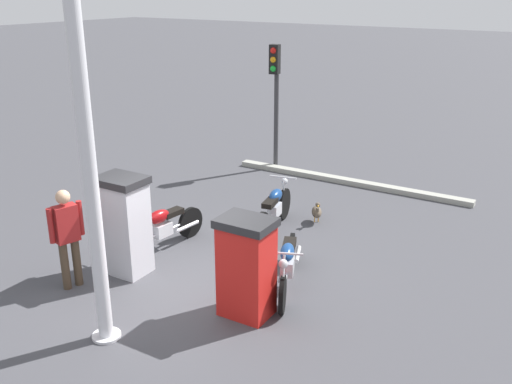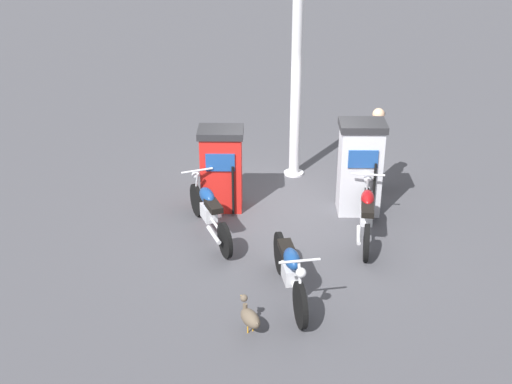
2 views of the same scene
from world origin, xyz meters
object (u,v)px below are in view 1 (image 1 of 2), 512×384
(motorcycle_near_pump, at_px, (288,263))
(canopy_support_pole, at_px, (91,184))
(motorcycle_extra, at_px, (274,209))
(attendant_person, at_px, (67,233))
(wandering_duck, at_px, (317,212))
(fuel_pump_near, at_px, (247,267))
(motorcycle_far_pump, at_px, (163,227))
(fuel_pump_far, at_px, (124,225))
(roadside_traffic_light, at_px, (275,85))

(motorcycle_near_pump, bearing_deg, canopy_support_pole, 151.08)
(motorcycle_extra, relative_size, attendant_person, 1.21)
(motorcycle_extra, height_order, wandering_duck, motorcycle_extra)
(fuel_pump_near, height_order, attendant_person, attendant_person)
(fuel_pump_near, height_order, motorcycle_far_pump, fuel_pump_near)
(fuel_pump_far, bearing_deg, attendant_person, 157.18)
(fuel_pump_far, bearing_deg, canopy_support_pole, -143.67)
(fuel_pump_far, height_order, motorcycle_extra, fuel_pump_far)
(fuel_pump_near, relative_size, wandering_duck, 3.08)
(attendant_person, height_order, canopy_support_pole, canopy_support_pole)
(attendant_person, relative_size, wandering_duck, 3.35)
(fuel_pump_near, height_order, canopy_support_pole, canopy_support_pole)
(motorcycle_near_pump, distance_m, wandering_duck, 2.81)
(motorcycle_near_pump, height_order, attendant_person, attendant_person)
(attendant_person, height_order, roadside_traffic_light, roadside_traffic_light)
(wandering_duck, bearing_deg, roadside_traffic_light, 44.76)
(motorcycle_near_pump, xyz_separation_m, attendant_person, (-1.86, 2.93, 0.50))
(fuel_pump_near, distance_m, roadside_traffic_light, 7.30)
(attendant_person, bearing_deg, roadside_traffic_light, 4.42)
(fuel_pump_far, relative_size, motorcycle_extra, 0.85)
(attendant_person, relative_size, canopy_support_pole, 0.36)
(motorcycle_near_pump, relative_size, roadside_traffic_light, 0.61)
(motorcycle_far_pump, xyz_separation_m, canopy_support_pole, (-2.55, -1.21, 1.80))
(motorcycle_near_pump, bearing_deg, fuel_pump_far, 111.10)
(canopy_support_pole, bearing_deg, roadside_traffic_light, 14.73)
(fuel_pump_near, xyz_separation_m, fuel_pump_far, (-0.00, 2.45, 0.09))
(motorcycle_far_pump, xyz_separation_m, motorcycle_extra, (1.85, -1.24, 0.01))
(motorcycle_near_pump, relative_size, attendant_person, 1.19)
(wandering_duck, xyz_separation_m, roadside_traffic_light, (2.65, 2.63, 1.99))
(fuel_pump_far, bearing_deg, wandering_duck, -25.06)
(motorcycle_near_pump, height_order, roadside_traffic_light, roadside_traffic_light)
(motorcycle_far_pump, height_order, roadside_traffic_light, roadside_traffic_light)
(canopy_support_pole, bearing_deg, fuel_pump_far, 36.33)
(attendant_person, bearing_deg, canopy_support_pole, -114.92)
(fuel_pump_near, relative_size, roadside_traffic_light, 0.47)
(motorcycle_far_pump, relative_size, motorcycle_extra, 0.98)
(motorcycle_far_pump, relative_size, roadside_traffic_light, 0.61)
(motorcycle_near_pump, height_order, motorcycle_extra, motorcycle_extra)
(fuel_pump_near, bearing_deg, motorcycle_extra, 24.02)
(motorcycle_near_pump, distance_m, motorcycle_extra, 2.30)
(motorcycle_near_pump, xyz_separation_m, canopy_support_pole, (-2.56, 1.41, 1.80))
(motorcycle_extra, bearing_deg, wandering_duck, -32.18)
(motorcycle_near_pump, distance_m, motorcycle_far_pump, 2.62)
(motorcycle_extra, distance_m, attendant_person, 4.03)
(wandering_duck, distance_m, canopy_support_pole, 5.63)
(attendant_person, height_order, wandering_duck, attendant_person)
(motorcycle_extra, relative_size, roadside_traffic_light, 0.62)
(canopy_support_pole, bearing_deg, motorcycle_extra, -0.44)
(roadside_traffic_light, bearing_deg, motorcycle_extra, -148.84)
(fuel_pump_near, height_order, roadside_traffic_light, roadside_traffic_light)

